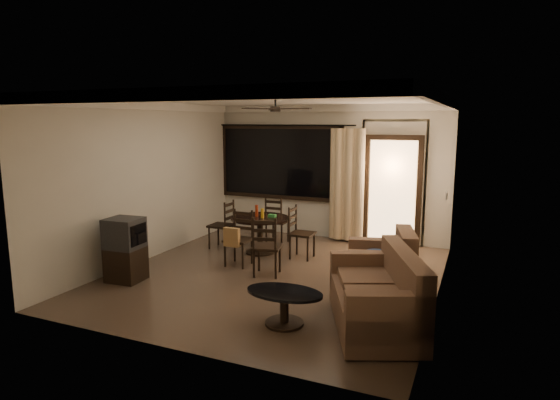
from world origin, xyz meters
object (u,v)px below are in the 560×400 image
at_px(dining_chair_east, 301,243).
at_px(coffee_table, 284,302).
at_px(dining_chair_west, 222,234).
at_px(dining_table, 260,225).
at_px(armchair, 384,268).
at_px(dining_chair_north, 277,229).
at_px(side_chair, 267,258).
at_px(dining_chair_south, 238,248).
at_px(tv_cabinet, 125,249).
at_px(sofa, 380,298).

distance_m(dining_chair_east, coffee_table, 2.86).
bearing_deg(dining_chair_west, dining_table, 90.09).
bearing_deg(armchair, coffee_table, -136.12).
relative_size(dining_chair_north, armchair, 0.85).
bearing_deg(side_chair, dining_chair_north, -83.64).
height_order(dining_table, dining_chair_north, dining_chair_north).
bearing_deg(dining_chair_west, dining_chair_north, 133.24).
relative_size(dining_table, dining_chair_east, 1.16).
xyz_separation_m(dining_chair_east, coffee_table, (0.82, -2.74, 0.00)).
xyz_separation_m(dining_chair_east, armchair, (1.73, -1.21, 0.10)).
relative_size(dining_chair_south, armchair, 0.85).
bearing_deg(dining_chair_north, coffee_table, 115.30).
distance_m(dining_chair_west, tv_cabinet, 2.29).
xyz_separation_m(dining_chair_north, coffee_table, (1.65, -3.53, 0.00)).
relative_size(dining_chair_south, coffee_table, 0.98).
xyz_separation_m(dining_table, dining_chair_east, (0.83, -0.00, -0.26)).
height_order(dining_table, dining_chair_east, dining_chair_east).
bearing_deg(dining_table, coffee_table, -58.93).
bearing_deg(dining_table, side_chair, -59.52).
bearing_deg(dining_chair_south, dining_table, 89.88).
bearing_deg(tv_cabinet, dining_chair_north, 63.49).
bearing_deg(armchair, tv_cabinet, 179.80).
relative_size(dining_table, sofa, 0.57).
distance_m(dining_chair_west, dining_chair_south, 1.20).
height_order(dining_chair_north, sofa, dining_chair_north).
bearing_deg(dining_chair_north, dining_chair_south, 90.00).
distance_m(dining_table, dining_chair_north, 0.83).
bearing_deg(dining_chair_south, dining_chair_east, 45.70).
relative_size(sofa, coffee_table, 1.99).
bearing_deg(armchair, side_chair, 162.35).
bearing_deg(dining_chair_south, sofa, -28.33).
distance_m(tv_cabinet, side_chair, 2.22).
xyz_separation_m(dining_chair_west, side_chair, (1.51, -1.14, 0.01)).
bearing_deg(armchair, sofa, -96.74).
distance_m(armchair, side_chair, 1.90).
relative_size(dining_chair_north, sofa, 0.49).
bearing_deg(coffee_table, dining_chair_south, 131.34).
relative_size(dining_table, dining_chair_west, 1.16).
bearing_deg(armchair, dining_chair_south, 156.85).
distance_m(tv_cabinet, coffee_table, 2.95).
bearing_deg(side_chair, dining_table, -72.33).
bearing_deg(dining_chair_east, armchair, -124.79).
height_order(dining_table, coffee_table, dining_table).
relative_size(tv_cabinet, side_chair, 1.01).
height_order(tv_cabinet, armchair, tv_cabinet).
relative_size(dining_chair_west, tv_cabinet, 0.96).
distance_m(dining_chair_east, dining_chair_south, 1.20).
height_order(dining_chair_south, side_chair, side_chair).
bearing_deg(dining_chair_north, dining_chair_west, 43.24).
distance_m(dining_chair_west, armchair, 3.62).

